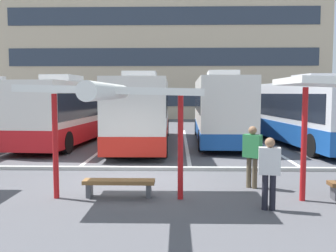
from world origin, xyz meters
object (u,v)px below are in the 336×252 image
coach_bus_2 (143,112)px  waiting_passenger_2 (269,168)px  coach_bus_3 (220,110)px  waiting_passenger_0 (252,152)px  bench_1 (119,184)px  coach_bus_1 (73,112)px  waiting_shelter_1 (115,93)px  coach_bus_4 (302,114)px

coach_bus_2 → waiting_passenger_2: 11.82m
coach_bus_3 → waiting_passenger_0: 10.32m
coach_bus_3 → bench_1: size_ratio=5.56×
coach_bus_1 → waiting_shelter_1: coach_bus_1 is taller
coach_bus_3 → waiting_passenger_2: coach_bus_3 is taller
coach_bus_1 → waiting_passenger_2: coach_bus_1 is taller
bench_1 → coach_bus_3: bearing=71.4°
coach_bus_2 → coach_bus_3: size_ratio=1.10×
coach_bus_4 → waiting_shelter_1: coach_bus_4 is taller
coach_bus_3 → waiting_shelter_1: 12.38m
coach_bus_1 → waiting_passenger_0: (7.82, -10.04, -0.61)m
waiting_passenger_2 → bench_1: bearing=164.1°
coach_bus_3 → waiting_shelter_1: coach_bus_3 is taller
coach_bus_1 → coach_bus_3: 8.03m
coach_bus_2 → waiting_passenger_2: coach_bus_2 is taller
waiting_passenger_2 → coach_bus_4: bearing=68.9°
coach_bus_1 → coach_bus_2: 4.03m
coach_bus_3 → coach_bus_4: (4.06, -1.26, -0.16)m
waiting_shelter_1 → coach_bus_4: bearing=53.1°
bench_1 → waiting_passenger_0: size_ratio=1.05×
coach_bus_4 → waiting_passenger_2: bearing=-111.1°
waiting_passenger_2 → coach_bus_2: bearing=109.3°
coach_bus_1 → waiting_passenger_0: size_ratio=6.53×
coach_bus_4 → bench_1: (-7.87, -10.07, -1.28)m
coach_bus_2 → bench_1: bearing=-88.3°
coach_bus_2 → bench_1: 10.21m
coach_bus_1 → coach_bus_2: size_ratio=1.02×
coach_bus_4 → waiting_passenger_2: (-4.27, -11.10, -0.65)m
coach_bus_2 → waiting_passenger_0: bearing=-66.7°
coach_bus_4 → waiting_passenger_2: size_ratio=6.51×
coach_bus_1 → waiting_shelter_1: 12.29m
coach_bus_2 → coach_bus_3: bearing=16.5°
waiting_shelter_1 → waiting_passenger_0: waiting_shelter_1 is taller
coach_bus_1 → bench_1: bearing=-69.2°
coach_bus_3 → coach_bus_4: 4.25m
coach_bus_4 → waiting_passenger_0: coach_bus_4 is taller
coach_bus_3 → waiting_passenger_2: bearing=-91.0°
coach_bus_3 → coach_bus_4: coach_bus_3 is taller
waiting_shelter_1 → bench_1: size_ratio=2.48×
coach_bus_2 → coach_bus_1: bearing=166.1°
bench_1 → waiting_passenger_2: bearing=-15.9°
waiting_passenger_0 → waiting_passenger_2: waiting_passenger_0 is taller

